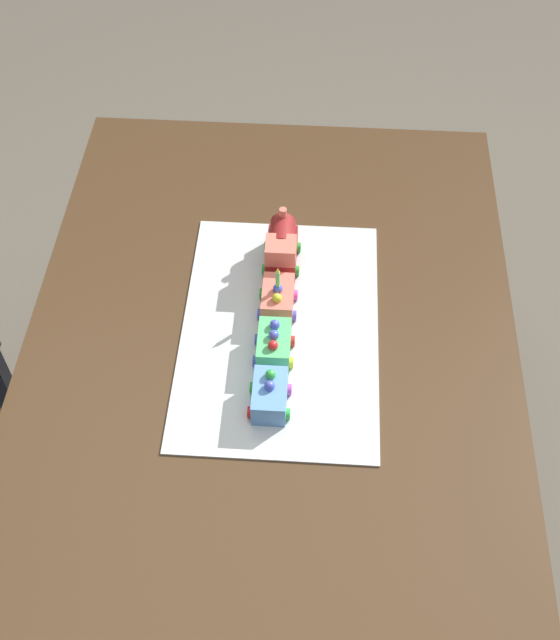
# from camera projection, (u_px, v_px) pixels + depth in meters

# --- Properties ---
(ground_plane) EXTENTS (8.00, 8.00, 0.00)m
(ground_plane) POSITION_uv_depth(u_px,v_px,m) (273.00, 505.00, 2.20)
(ground_plane) COLOR #6B6054
(dining_table) EXTENTS (1.40, 1.00, 0.74)m
(dining_table) POSITION_uv_depth(u_px,v_px,m) (271.00, 374.00, 1.71)
(dining_table) COLOR #4C331E
(dining_table) RESTS_ON ground
(cake_board) EXTENTS (0.60, 0.40, 0.00)m
(cake_board) POSITION_uv_depth(u_px,v_px,m) (280.00, 330.00, 1.64)
(cake_board) COLOR silver
(cake_board) RESTS_ON dining_table
(cake_locomotive) EXTENTS (0.14, 0.08, 0.12)m
(cake_locomotive) POSITION_uv_depth(u_px,v_px,m) (282.00, 247.00, 1.72)
(cake_locomotive) COLOR maroon
(cake_locomotive) RESTS_ON cake_board
(cake_car_flatbed_coral) EXTENTS (0.10, 0.08, 0.07)m
(cake_car_flatbed_coral) POSITION_uv_depth(u_px,v_px,m) (278.00, 299.00, 1.65)
(cake_car_flatbed_coral) COLOR #F27260
(cake_car_flatbed_coral) RESTS_ON cake_board
(cake_car_tanker_mint_green) EXTENTS (0.10, 0.08, 0.07)m
(cake_car_tanker_mint_green) POSITION_uv_depth(u_px,v_px,m) (274.00, 345.00, 1.58)
(cake_car_tanker_mint_green) COLOR #59CC7A
(cake_car_tanker_mint_green) RESTS_ON cake_board
(cake_car_hopper_sky_blue) EXTENTS (0.10, 0.08, 0.07)m
(cake_car_hopper_sky_blue) POSITION_uv_depth(u_px,v_px,m) (270.00, 395.00, 1.51)
(cake_car_hopper_sky_blue) COLOR #669EEA
(cake_car_hopper_sky_blue) RESTS_ON cake_board
(birthday_candle) EXTENTS (0.01, 0.01, 0.05)m
(birthday_candle) POSITION_uv_depth(u_px,v_px,m) (278.00, 277.00, 1.60)
(birthday_candle) COLOR #66D872
(birthday_candle) RESTS_ON cake_car_flatbed_coral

